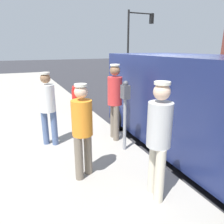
# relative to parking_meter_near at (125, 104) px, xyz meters

# --- Properties ---
(ground_plane) EXTENTS (80.00, 80.00, 0.00)m
(ground_plane) POSITION_rel_parking_meter_near_xyz_m (-1.35, -0.98, -1.18)
(ground_plane) COLOR #2D2D33
(sidewalk_slab) EXTENTS (5.00, 32.00, 0.15)m
(sidewalk_slab) POSITION_rel_parking_meter_near_xyz_m (2.15, -0.98, -1.11)
(sidewalk_slab) COLOR #9E998E
(sidewalk_slab) RESTS_ON ground
(parking_meter_near) EXTENTS (0.14, 0.18, 1.52)m
(parking_meter_near) POSITION_rel_parking_meter_near_xyz_m (0.00, 0.00, 0.00)
(parking_meter_near) COLOR gray
(parking_meter_near) RESTS_ON sidewalk_slab
(pedestrian_in_orange) EXTENTS (0.34, 0.34, 1.62)m
(pedestrian_in_orange) POSITION_rel_parking_meter_near_xyz_m (1.11, 0.60, -0.11)
(pedestrian_in_orange) COLOR #726656
(pedestrian_in_orange) RESTS_ON sidewalk_slab
(pedestrian_in_red) EXTENTS (0.34, 0.36, 1.80)m
(pedestrian_in_red) POSITION_rel_parking_meter_near_xyz_m (-0.06, -0.63, 0.01)
(pedestrian_in_red) COLOR #726656
(pedestrian_in_red) RESTS_ON sidewalk_slab
(pedestrian_in_gray) EXTENTS (0.34, 0.36, 1.74)m
(pedestrian_in_gray) POSITION_rel_parking_meter_near_xyz_m (0.30, 1.56, -0.03)
(pedestrian_in_gray) COLOR beige
(pedestrian_in_gray) RESTS_ON sidewalk_slab
(pedestrian_in_white) EXTENTS (0.34, 0.34, 1.66)m
(pedestrian_in_white) POSITION_rel_parking_meter_near_xyz_m (1.43, -0.95, -0.08)
(pedestrian_in_white) COLOR #4C608C
(pedestrian_in_white) RESTS_ON sidewalk_slab
(parked_van) EXTENTS (2.22, 5.24, 2.15)m
(parked_van) POSITION_rel_parking_meter_near_xyz_m (-1.50, 0.54, -0.03)
(parked_van) COLOR navy
(parked_van) RESTS_ON ground
(traffic_light_corner) EXTENTS (2.48, 0.42, 5.20)m
(traffic_light_corner) POSITION_rel_parking_meter_near_xyz_m (-7.67, -12.51, 2.34)
(traffic_light_corner) COLOR black
(traffic_light_corner) RESTS_ON ground
(fire_hydrant) EXTENTS (0.24, 0.24, 0.86)m
(fire_hydrant) POSITION_rel_parking_meter_near_xyz_m (0.10, -3.70, -0.61)
(fire_hydrant) COLOR red
(fire_hydrant) RESTS_ON sidewalk_slab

